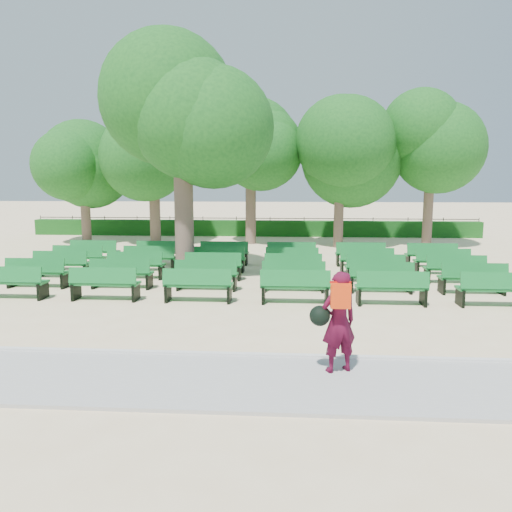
# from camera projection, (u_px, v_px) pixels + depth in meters

# --- Properties ---
(ground) EXTENTS (120.00, 120.00, 0.00)m
(ground) POSITION_uv_depth(u_px,v_px,m) (219.00, 286.00, 15.40)
(ground) COLOR beige
(paving) EXTENTS (30.00, 2.20, 0.06)m
(paving) POSITION_uv_depth(u_px,v_px,m) (154.00, 379.00, 8.10)
(paving) COLOR #A7A6A3
(paving) RESTS_ON ground
(curb) EXTENTS (30.00, 0.12, 0.10)m
(curb) POSITION_uv_depth(u_px,v_px,m) (171.00, 354.00, 9.23)
(curb) COLOR silver
(curb) RESTS_ON ground
(hedge) EXTENTS (26.00, 0.70, 0.90)m
(hedge) POSITION_uv_depth(u_px,v_px,m) (253.00, 228.00, 29.14)
(hedge) COLOR #155016
(hedge) RESTS_ON ground
(fence) EXTENTS (26.00, 0.10, 1.02)m
(fence) POSITION_uv_depth(u_px,v_px,m) (253.00, 235.00, 29.60)
(fence) COLOR black
(fence) RESTS_ON ground
(tree_line) EXTENTS (21.80, 6.80, 7.04)m
(tree_line) POSITION_uv_depth(u_px,v_px,m) (247.00, 245.00, 25.26)
(tree_line) COLOR #1A5C1B
(tree_line) RESTS_ON ground
(bench_array) EXTENTS (1.85, 0.62, 1.16)m
(bench_array) POSITION_uv_depth(u_px,v_px,m) (253.00, 277.00, 16.26)
(bench_array) COLOR #136E2B
(bench_array) RESTS_ON ground
(tree_among) EXTENTS (5.04, 5.04, 7.22)m
(tree_among) POSITION_uv_depth(u_px,v_px,m) (182.00, 127.00, 16.06)
(tree_among) COLOR brown
(tree_among) RESTS_ON ground
(person) EXTENTS (0.86, 0.62, 1.71)m
(person) POSITION_uv_depth(u_px,v_px,m) (337.00, 320.00, 8.24)
(person) COLOR #470A21
(person) RESTS_ON ground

